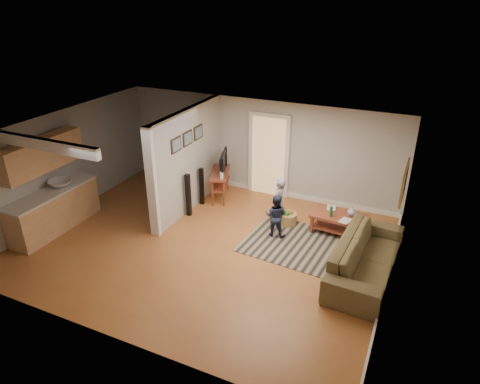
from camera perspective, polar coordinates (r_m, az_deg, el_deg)
name	(u,v)px	position (r m, az deg, el deg)	size (l,w,h in m)	color
ground	(206,244)	(9.33, -4.60, -6.97)	(7.50, 7.50, 0.00)	#974F26
room_shell	(170,167)	(9.49, -9.33, 3.27)	(7.54, 6.02, 2.52)	#B6B4AE
area_rug	(304,245)	(9.35, 8.49, -7.07)	(2.51, 1.83, 0.01)	black
sofa	(364,274)	(8.77, 16.19, -10.42)	(2.59, 1.01, 0.76)	#423E21
coffee_table	(339,219)	(9.78, 13.12, -3.51)	(1.23, 0.78, 0.69)	maroon
tv_console	(221,174)	(11.04, -2.61, 2.38)	(0.81, 1.23, 0.99)	maroon
speaker_left	(188,195)	(10.27, -6.91, -0.41)	(0.11, 0.11, 1.07)	black
speaker_right	(202,186)	(10.80, -5.12, 0.76)	(0.10, 0.10, 0.98)	black
toy_basket	(288,218)	(10.05, 6.38, -3.47)	(0.42, 0.42, 0.37)	#A17E45
child	(278,225)	(10.06, 5.06, -4.37)	(0.43, 0.28, 1.17)	slate
toddler	(275,235)	(9.65, 4.65, -5.75)	(0.48, 0.37, 0.99)	#1F2540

